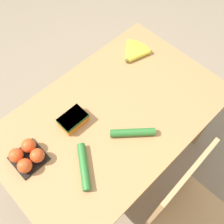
# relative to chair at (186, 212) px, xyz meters

# --- Properties ---
(ground_plane) EXTENTS (12.00, 12.00, 0.00)m
(ground_plane) POSITION_rel_chair_xyz_m (-0.06, -0.64, -0.51)
(ground_plane) COLOR gray
(dining_table) EXTENTS (1.34, 0.84, 0.72)m
(dining_table) POSITION_rel_chair_xyz_m (-0.06, -0.64, 0.11)
(dining_table) COLOR #B27F4C
(dining_table) RESTS_ON ground_plane
(chair) EXTENTS (0.43, 0.41, 1.00)m
(chair) POSITION_rel_chair_xyz_m (0.00, 0.00, 0.00)
(chair) COLOR tan
(chair) RESTS_ON ground_plane
(banana_bunch) EXTENTS (0.19, 0.18, 0.04)m
(banana_bunch) POSITION_rel_chair_xyz_m (-0.48, -0.87, 0.23)
(banana_bunch) COLOR brown
(banana_bunch) RESTS_ON dining_table
(tomato_pack) EXTENTS (0.16, 0.16, 0.08)m
(tomato_pack) POSITION_rel_chair_xyz_m (0.44, -0.75, 0.25)
(tomato_pack) COLOR black
(tomato_pack) RESTS_ON dining_table
(carrot_bag) EXTENTS (0.15, 0.10, 0.06)m
(carrot_bag) POSITION_rel_chair_xyz_m (0.13, -0.76, 0.25)
(carrot_bag) COLOR orange
(carrot_bag) RESTS_ON dining_table
(cucumber_near) EXTENTS (0.17, 0.23, 0.04)m
(cucumber_near) POSITION_rel_chair_xyz_m (0.27, -0.51, 0.23)
(cucumber_near) COLOR #2D702D
(cucumber_near) RESTS_ON dining_table
(cucumber_far) EXTENTS (0.21, 0.19, 0.04)m
(cucumber_far) POSITION_rel_chair_xyz_m (-0.05, -0.47, 0.23)
(cucumber_far) COLOR #2D702D
(cucumber_far) RESTS_ON dining_table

